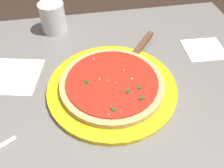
# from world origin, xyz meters

# --- Properties ---
(restaurant_table) EXTENTS (1.02, 0.75, 0.76)m
(restaurant_table) POSITION_xyz_m (0.00, 0.00, 0.61)
(restaurant_table) COLOR black
(restaurant_table) RESTS_ON ground_plane
(serving_plate) EXTENTS (0.35, 0.35, 0.01)m
(serving_plate) POSITION_xyz_m (0.01, -0.04, 0.76)
(serving_plate) COLOR yellow
(serving_plate) RESTS_ON restaurant_table
(pizza) EXTENTS (0.28, 0.28, 0.02)m
(pizza) POSITION_xyz_m (0.01, -0.04, 0.78)
(pizza) COLOR #DBB26B
(pizza) RESTS_ON serving_plate
(pizza_server) EXTENTS (0.17, 0.20, 0.01)m
(pizza_server) POSITION_xyz_m (0.11, 0.09, 0.78)
(pizza_server) COLOR silver
(pizza_server) RESTS_ON serving_plate
(cup_tall_drink) EXTENTS (0.09, 0.09, 0.10)m
(cup_tall_drink) POSITION_xyz_m (-0.14, 0.28, 0.81)
(cup_tall_drink) COLOR silver
(cup_tall_drink) RESTS_ON restaurant_table
(napkin_folded_right) EXTENTS (0.18, 0.18, 0.00)m
(napkin_folded_right) POSITION_xyz_m (-0.26, 0.06, 0.76)
(napkin_folded_right) COLOR white
(napkin_folded_right) RESTS_ON restaurant_table
(napkin_loose_left) EXTENTS (0.13, 0.12, 0.00)m
(napkin_loose_left) POSITION_xyz_m (0.34, 0.08, 0.76)
(napkin_loose_left) COLOR white
(napkin_loose_left) RESTS_ON restaurant_table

